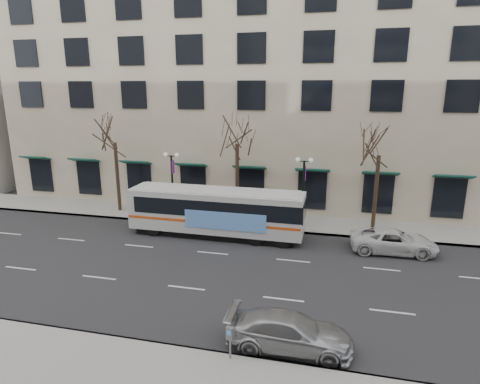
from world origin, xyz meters
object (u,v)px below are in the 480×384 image
(white_pickup, at_px, (394,241))
(pay_station, at_px, (230,336))
(lamp_post_left, at_px, (172,182))
(lamp_post_right, at_px, (303,189))
(tree_far_right, at_px, (380,142))
(tree_far_left, at_px, (114,130))
(silver_car, at_px, (289,332))
(tree_far_mid, at_px, (237,131))
(city_bus, at_px, (217,211))

(white_pickup, height_order, pay_station, white_pickup)
(lamp_post_left, bearing_deg, lamp_post_right, 0.00)
(tree_far_right, distance_m, white_pickup, 6.87)
(tree_far_right, distance_m, lamp_post_right, 6.11)
(tree_far_left, xyz_separation_m, lamp_post_right, (15.01, -0.60, -3.75))
(tree_far_right, bearing_deg, lamp_post_right, -173.15)
(lamp_post_left, relative_size, silver_car, 1.06)
(lamp_post_right, distance_m, pay_station, 15.67)
(tree_far_left, height_order, tree_far_mid, tree_far_mid)
(tree_far_left, bearing_deg, lamp_post_right, -2.29)
(tree_far_left, distance_m, tree_far_right, 20.00)
(white_pickup, bearing_deg, tree_far_left, 77.81)
(white_pickup, relative_size, pay_station, 4.04)
(tree_far_mid, bearing_deg, silver_car, -68.96)
(tree_far_mid, xyz_separation_m, pay_station, (3.64, -16.10, -5.82))
(tree_far_mid, relative_size, tree_far_right, 1.06)
(tree_far_mid, relative_size, silver_car, 1.73)
(lamp_post_right, xyz_separation_m, silver_car, (0.68, -14.19, -2.23))
(tree_far_mid, height_order, pay_station, tree_far_mid)
(white_pickup, bearing_deg, silver_car, 152.66)
(pay_station, bearing_deg, tree_far_right, 81.98)
(lamp_post_right, distance_m, city_bus, 6.38)
(lamp_post_right, xyz_separation_m, city_bus, (-5.59, -2.84, -1.16))
(tree_far_left, xyz_separation_m, city_bus, (9.42, -3.44, -4.92))
(tree_far_mid, xyz_separation_m, silver_car, (5.69, -14.79, -6.19))
(tree_far_left, distance_m, city_bus, 11.17)
(tree_far_left, xyz_separation_m, tree_far_mid, (10.00, 0.00, 0.21))
(white_pickup, bearing_deg, pay_station, 147.47)
(tree_far_left, distance_m, pay_station, 21.84)
(tree_far_mid, distance_m, city_bus, 6.20)
(lamp_post_left, bearing_deg, white_pickup, -11.14)
(tree_far_left, height_order, lamp_post_right, tree_far_left)
(tree_far_right, bearing_deg, pay_station, -111.56)
(tree_far_right, xyz_separation_m, lamp_post_left, (-14.99, -0.60, -3.48))
(tree_far_mid, relative_size, lamp_post_right, 1.64)
(city_bus, height_order, silver_car, city_bus)
(city_bus, relative_size, white_pickup, 2.31)
(lamp_post_right, bearing_deg, city_bus, -153.01)
(pay_station, bearing_deg, silver_car, 46.04)
(silver_car, height_order, pay_station, pay_station)
(white_pickup, xyz_separation_m, pay_station, (-7.27, -12.37, 0.36))
(tree_far_right, height_order, lamp_post_right, tree_far_right)
(tree_far_right, height_order, pay_station, tree_far_right)
(tree_far_left, relative_size, white_pickup, 1.60)
(tree_far_mid, relative_size, white_pickup, 1.64)
(lamp_post_right, relative_size, city_bus, 0.43)
(lamp_post_right, height_order, white_pickup, lamp_post_right)
(tree_far_left, bearing_deg, city_bus, -20.09)
(lamp_post_right, relative_size, white_pickup, 1.00)
(tree_far_mid, bearing_deg, lamp_post_right, -6.83)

